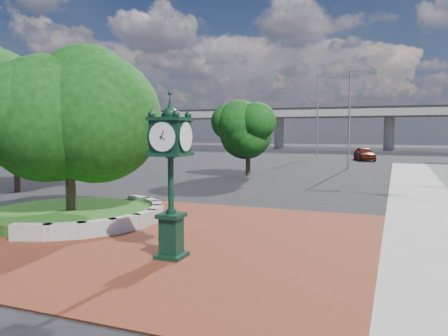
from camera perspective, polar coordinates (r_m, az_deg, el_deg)
ground at (r=14.80m, az=-4.32°, el=-8.23°), size 200.00×200.00×0.00m
plaza at (r=13.93m, az=-6.14°, el=-9.00°), size 12.00×12.00×0.04m
planter_wall at (r=16.09m, az=-13.09°, el=-6.30°), size 2.96×6.77×0.54m
grass_bed at (r=17.49m, az=-19.31°, el=-5.79°), size 6.10×6.10×0.40m
overpass at (r=83.28m, az=17.21°, el=6.84°), size 90.00×12.00×7.50m
tree_planter at (r=17.21m, az=-19.64°, el=5.83°), size 5.20×5.20×6.33m
tree_northwest at (r=26.39m, az=-25.63°, el=6.07°), size 5.60×5.60×6.93m
tree_street at (r=32.63m, az=3.18°, el=4.66°), size 4.40×4.40×5.45m
post_clock at (r=11.33m, az=-6.98°, el=-0.21°), size 0.92×0.92×4.29m
parked_car at (r=52.04m, az=17.88°, el=1.78°), size 3.06×4.82×1.53m
street_lamp_near at (r=40.05m, az=16.36°, el=7.08°), size 1.93×0.26×8.59m
street_lamp_far at (r=56.32m, az=12.35°, el=7.46°), size 2.30×0.51×10.25m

